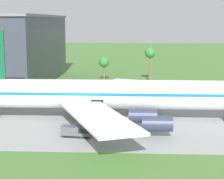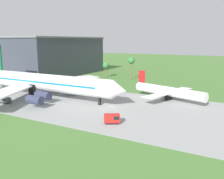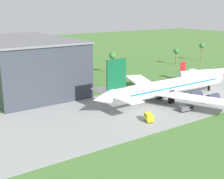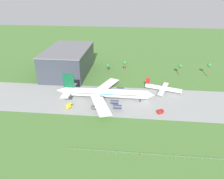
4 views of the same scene
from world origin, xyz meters
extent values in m
cylinder|color=white|center=(-27.52, -0.12, 5.52)|extent=(56.82, 6.08, 6.08)
cube|color=#146BB7|center=(-27.52, -0.12, 5.97)|extent=(48.30, 6.20, 0.61)
cube|color=white|center=(-29.56, -14.67, 4.45)|extent=(18.23, 29.95, 0.44)
cube|color=white|center=(-29.56, 14.43, 4.45)|extent=(18.23, 29.95, 0.44)
cylinder|color=#2D334C|center=(-21.16, -7.41, 2.69)|extent=(5.47, 2.74, 2.74)
cylinder|color=#2D334C|center=(-18.71, -13.49, 2.69)|extent=(5.47, 2.74, 2.74)
cylinder|color=#2D334C|center=(-21.16, 7.18, 2.69)|extent=(5.47, 2.74, 2.74)
cylinder|color=#2D334C|center=(-18.71, 13.25, 2.69)|extent=(5.47, 2.74, 2.74)
cube|color=black|center=(-30.36, -3.46, 2.45)|extent=(2.40, 1.20, 4.91)
cube|color=black|center=(-30.36, 3.22, 2.45)|extent=(2.40, 1.20, 4.91)
cube|color=black|center=(-33.19, -13.41, 0.20)|extent=(4.90, 2.31, 0.40)
cube|color=#4C4C51|center=(-33.19, -13.41, 1.19)|extent=(5.75, 2.60, 1.59)
cube|color=black|center=(-31.67, -13.58, 1.43)|extent=(2.16, 2.24, 0.90)
cylinder|color=brown|center=(-33.24, 53.94, 3.11)|extent=(0.56, 0.56, 6.23)
sphere|color=#337538|center=(-33.24, 53.94, 6.83)|extent=(3.60, 3.60, 3.60)
cylinder|color=brown|center=(-17.55, 53.94, 4.74)|extent=(0.56, 0.56, 9.48)
sphere|color=#337538|center=(-17.55, 53.94, 10.08)|extent=(3.60, 3.60, 3.60)
camera|label=1|loc=(-22.87, -83.76, 20.78)|focal=65.00mm
camera|label=2|loc=(37.92, -66.50, 20.46)|focal=40.00mm
camera|label=3|loc=(-115.05, -84.18, 35.83)|focal=50.00mm
camera|label=4|loc=(-9.42, -135.73, 73.91)|focal=35.00mm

